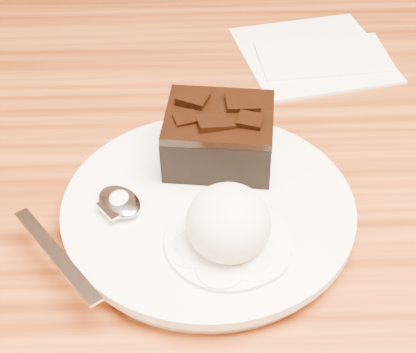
{
  "coord_description": "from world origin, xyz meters",
  "views": [
    {
      "loc": [
        -0.1,
        -0.45,
        1.15
      ],
      "look_at": [
        -0.09,
        -0.05,
        0.79
      ],
      "focal_mm": 56.72,
      "sensor_mm": 36.0,
      "label": 1
    }
  ],
  "objects_px": {
    "plate": "(208,211)",
    "spoon": "(120,203)",
    "ice_cream_scoop": "(228,223)",
    "napkin": "(313,53)",
    "brownie": "(219,139)"
  },
  "relations": [
    {
      "from": "plate",
      "to": "spoon",
      "type": "height_order",
      "value": "spoon"
    },
    {
      "from": "ice_cream_scoop",
      "to": "napkin",
      "type": "xyz_separation_m",
      "value": [
        0.11,
        0.3,
        -0.04
      ]
    },
    {
      "from": "ice_cream_scoop",
      "to": "spoon",
      "type": "height_order",
      "value": "ice_cream_scoop"
    },
    {
      "from": "napkin",
      "to": "spoon",
      "type": "bearing_deg",
      "value": -127.5
    },
    {
      "from": "napkin",
      "to": "brownie",
      "type": "bearing_deg",
      "value": -120.29
    },
    {
      "from": "ice_cream_scoop",
      "to": "spoon",
      "type": "bearing_deg",
      "value": 153.43
    },
    {
      "from": "brownie",
      "to": "ice_cream_scoop",
      "type": "distance_m",
      "value": 0.1
    },
    {
      "from": "spoon",
      "to": "napkin",
      "type": "distance_m",
      "value": 0.33
    },
    {
      "from": "plate",
      "to": "spoon",
      "type": "distance_m",
      "value": 0.07
    },
    {
      "from": "ice_cream_scoop",
      "to": "spoon",
      "type": "xyz_separation_m",
      "value": [
        -0.09,
        0.04,
        -0.02
      ]
    },
    {
      "from": "brownie",
      "to": "spoon",
      "type": "distance_m",
      "value": 0.1
    },
    {
      "from": "napkin",
      "to": "ice_cream_scoop",
      "type": "bearing_deg",
      "value": -110.67
    },
    {
      "from": "brownie",
      "to": "spoon",
      "type": "xyz_separation_m",
      "value": [
        -0.08,
        -0.06,
        -0.02
      ]
    },
    {
      "from": "spoon",
      "to": "brownie",
      "type": "bearing_deg",
      "value": -0.7
    },
    {
      "from": "ice_cream_scoop",
      "to": "spoon",
      "type": "distance_m",
      "value": 0.1
    }
  ]
}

